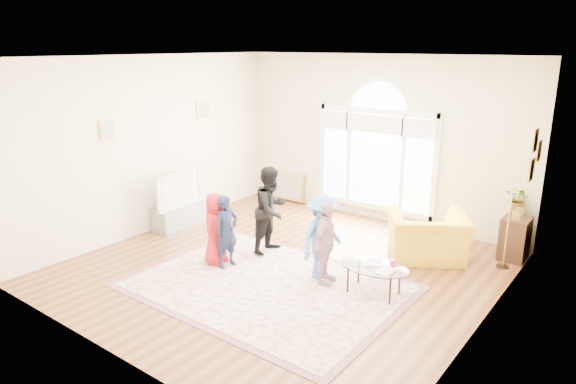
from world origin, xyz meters
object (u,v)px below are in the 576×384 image
Objects in this scene: coffee_table at (374,268)px; television at (177,189)px; tv_console at (179,216)px; area_rug at (267,286)px; armchair at (428,237)px.

television is at bearing 172.12° from coffee_table.
tv_console is at bearing 180.00° from television.
coffee_table is at bearing 28.52° from area_rug.
tv_console is 0.54m from television.
tv_console reaches higher than area_rug.
area_rug is 3.20m from television.
armchair reaches higher than area_rug.
television reaches higher than coffee_table.
television is at bearing 0.00° from tv_console.
armchair is (0.11, 1.61, -0.01)m from coffee_table.
armchair is (4.41, 1.37, 0.18)m from tv_console.
area_rug is 3.01× the size of armchair.
area_rug is 2.77m from armchair.
armchair is (1.44, 2.33, 0.38)m from area_rug.
area_rug is 3.60× the size of tv_console.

